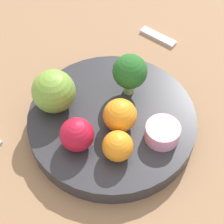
{
  "coord_description": "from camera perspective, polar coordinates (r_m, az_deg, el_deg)",
  "views": [
    {
      "loc": [
        0.27,
        -0.18,
        0.49
      ],
      "look_at": [
        0.0,
        0.0,
        0.06
      ],
      "focal_mm": 60.0,
      "sensor_mm": 36.0,
      "label": 1
    }
  ],
  "objects": [
    {
      "name": "orange_back",
      "position": [
        0.5,
        0.88,
        -5.22
      ],
      "size": [
        0.04,
        0.04,
        0.04
      ],
      "color": "orange",
      "rests_on": "bowl"
    },
    {
      "name": "table_surface",
      "position": [
        0.58,
        0.0,
        -2.91
      ],
      "size": [
        1.2,
        1.2,
        0.02
      ],
      "color": "#936D4C",
      "rests_on": "ground_plane"
    },
    {
      "name": "bowl",
      "position": [
        0.56,
        0.0,
        -1.5
      ],
      "size": [
        0.25,
        0.25,
        0.03
      ],
      "color": "#2D2D33",
      "rests_on": "table_surface"
    },
    {
      "name": "ground_plane",
      "position": [
        0.59,
        0.0,
        -3.45
      ],
      "size": [
        6.0,
        6.0,
        0.0
      ],
      "primitive_type": "plane",
      "color": "gray"
    },
    {
      "name": "spoon",
      "position": [
        0.71,
        7.02,
        11.29
      ],
      "size": [
        0.07,
        0.04,
        0.01
      ],
      "color": "silver",
      "rests_on": "table_surface"
    },
    {
      "name": "orange_front",
      "position": [
        0.52,
        1.65,
        -0.28
      ],
      "size": [
        0.05,
        0.05,
        0.05
      ],
      "color": "orange",
      "rests_on": "bowl"
    },
    {
      "name": "small_cup",
      "position": [
        0.52,
        7.69,
        -3.11
      ],
      "size": [
        0.05,
        0.05,
        0.02
      ],
      "color": "#EA9EC6",
      "rests_on": "bowl"
    },
    {
      "name": "apple_red",
      "position": [
        0.51,
        -5.39,
        -3.44
      ],
      "size": [
        0.05,
        0.05,
        0.05
      ],
      "color": "#B7142D",
      "rests_on": "bowl"
    },
    {
      "name": "broccoli",
      "position": [
        0.55,
        2.74,
        6.08
      ],
      "size": [
        0.05,
        0.05,
        0.07
      ],
      "color": "#8CB76B",
      "rests_on": "bowl"
    },
    {
      "name": "apple_green",
      "position": [
        0.55,
        -8.89,
        3.13
      ],
      "size": [
        0.06,
        0.06,
        0.06
      ],
      "color": "olive",
      "rests_on": "bowl"
    }
  ]
}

